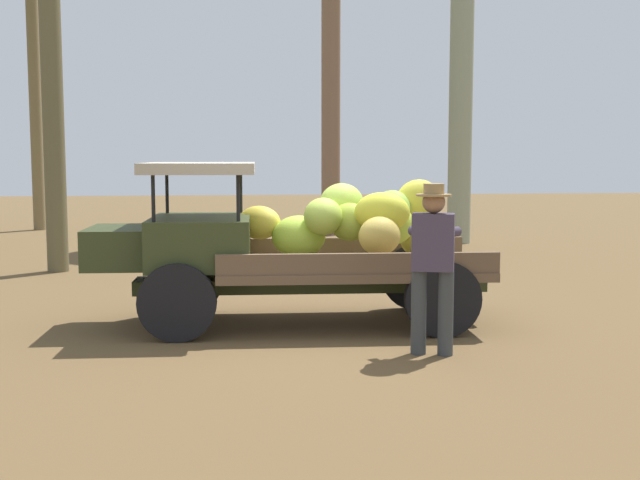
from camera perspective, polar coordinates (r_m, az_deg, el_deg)
name	(u,v)px	position (r m, az deg, el deg)	size (l,w,h in m)	color
ground_plane	(289,324)	(9.34, -2.23, -5.96)	(60.00, 60.00, 0.00)	brown
truck	(282,243)	(9.25, -2.70, -0.22)	(4.52, 1.86, 1.85)	#313A1C
farmer	(433,258)	(7.87, 7.97, -1.26)	(0.55, 0.50, 1.67)	#373C3E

